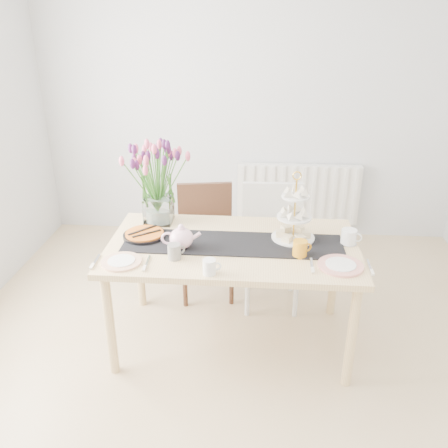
# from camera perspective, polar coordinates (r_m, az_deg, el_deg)

# --- Properties ---
(room_shell) EXTENTS (4.50, 4.50, 4.50)m
(room_shell) POSITION_cam_1_polar(r_m,az_deg,el_deg) (2.41, 1.54, 4.50)
(room_shell) COLOR tan
(room_shell) RESTS_ON ground
(radiator) EXTENTS (1.20, 0.08, 0.60)m
(radiator) POSITION_cam_1_polar(r_m,az_deg,el_deg) (4.77, 8.87, 3.62)
(radiator) COLOR white
(radiator) RESTS_ON room_shell
(dining_table) EXTENTS (1.60, 0.90, 0.75)m
(dining_table) POSITION_cam_1_polar(r_m,az_deg,el_deg) (3.07, 1.07, -3.70)
(dining_table) COLOR tan
(dining_table) RESTS_ON ground
(chair_brown) EXTENTS (0.50, 0.50, 0.88)m
(chair_brown) POSITION_cam_1_polar(r_m,az_deg,el_deg) (3.76, -2.19, -0.92)
(chair_brown) COLOR #372014
(chair_brown) RESTS_ON ground
(chair_white) EXTENTS (0.47, 0.47, 0.93)m
(chair_white) POSITION_cam_1_polar(r_m,az_deg,el_deg) (3.64, 5.78, -1.41)
(chair_white) COLOR silver
(chair_white) RESTS_ON ground
(table_runner) EXTENTS (1.40, 0.35, 0.01)m
(table_runner) POSITION_cam_1_polar(r_m,az_deg,el_deg) (3.03, 1.08, -2.36)
(table_runner) COLOR black
(table_runner) RESTS_ON dining_table
(tulip_vase) EXTENTS (0.68, 0.68, 0.59)m
(tulip_vase) POSITION_cam_1_polar(r_m,az_deg,el_deg) (3.25, -8.15, 6.38)
(tulip_vase) COLOR silver
(tulip_vase) RESTS_ON dining_table
(cake_stand) EXTENTS (0.28, 0.28, 0.41)m
(cake_stand) POSITION_cam_1_polar(r_m,az_deg,el_deg) (3.08, 8.41, 0.15)
(cake_stand) COLOR gold
(cake_stand) RESTS_ON dining_table
(teapot) EXTENTS (0.26, 0.22, 0.16)m
(teapot) POSITION_cam_1_polar(r_m,az_deg,el_deg) (2.95, -5.14, -1.71)
(teapot) COLOR white
(teapot) RESTS_ON dining_table
(cream_jug) EXTENTS (0.12, 0.12, 0.10)m
(cream_jug) POSITION_cam_1_polar(r_m,az_deg,el_deg) (3.12, 14.77, -1.50)
(cream_jug) COLOR white
(cream_jug) RESTS_ON dining_table
(tart_tin) EXTENTS (0.28, 0.28, 0.03)m
(tart_tin) POSITION_cam_1_polar(r_m,az_deg,el_deg) (3.16, -9.54, -1.30)
(tart_tin) COLOR black
(tart_tin) RESTS_ON dining_table
(mug_grey) EXTENTS (0.11, 0.11, 0.10)m
(mug_grey) POSITION_cam_1_polar(r_m,az_deg,el_deg) (2.85, -6.00, -3.32)
(mug_grey) COLOR slate
(mug_grey) RESTS_ON dining_table
(mug_white) EXTENTS (0.09, 0.09, 0.09)m
(mug_white) POSITION_cam_1_polar(r_m,az_deg,el_deg) (2.68, -1.78, -5.18)
(mug_white) COLOR white
(mug_white) RESTS_ON dining_table
(mug_orange) EXTENTS (0.12, 0.12, 0.10)m
(mug_orange) POSITION_cam_1_polar(r_m,az_deg,el_deg) (2.90, 9.12, -2.95)
(mug_orange) COLOR orange
(mug_orange) RESTS_ON dining_table
(plate_left) EXTENTS (0.25, 0.25, 0.01)m
(plate_left) POSITION_cam_1_polar(r_m,az_deg,el_deg) (2.88, -12.24, -4.45)
(plate_left) COLOR white
(plate_left) RESTS_ON dining_table
(plate_right) EXTENTS (0.27, 0.27, 0.01)m
(plate_right) POSITION_cam_1_polar(r_m,az_deg,el_deg) (2.86, 13.85, -4.87)
(plate_right) COLOR silver
(plate_right) RESTS_ON dining_table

